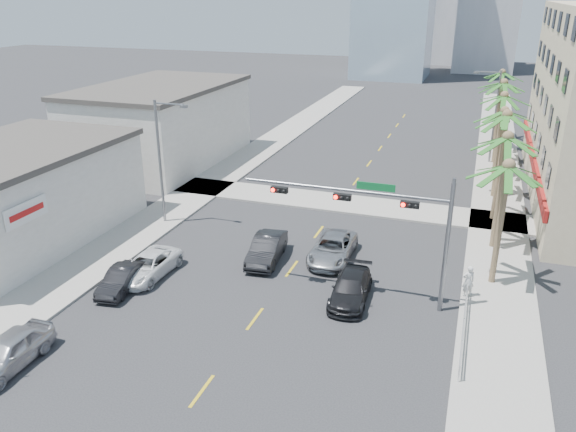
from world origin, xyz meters
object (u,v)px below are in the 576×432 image
object	(u,v)px
car_parked_near	(8,352)
car_parked_mid	(121,280)
car_lane_center	(332,248)
pedestrian	(468,281)
car_lane_left	(267,249)
traffic_signal_mast	(385,215)
car_parked_far	(148,266)
car_lane_right	(351,289)

from	to	relation	value
car_parked_near	car_parked_mid	world-z (taller)	car_parked_near
car_lane_center	pedestrian	world-z (taller)	pedestrian
car_lane_left	pedestrian	world-z (taller)	pedestrian
car_parked_mid	traffic_signal_mast	bearing A→B (deg)	6.29
traffic_signal_mast	car_lane_left	bearing A→B (deg)	160.80
car_parked_mid	car_lane_left	size ratio (longest dim) A/B	0.82
traffic_signal_mast	car_lane_center	bearing A→B (deg)	132.16
car_parked_far	pedestrian	size ratio (longest dim) A/B	2.67
car_parked_mid	car_lane_right	xyz separation A→B (m)	(12.60, 3.14, 0.05)
traffic_signal_mast	pedestrian	bearing A→B (deg)	22.32
car_parked_near	car_lane_left	world-z (taller)	car_lane_left
car_lane_left	car_lane_center	distance (m)	4.16
car_parked_mid	pedestrian	world-z (taller)	pedestrian
car_parked_mid	pedestrian	xyz separation A→B (m)	(18.65, 5.42, 0.42)
car_lane_center	pedestrian	xyz separation A→B (m)	(8.30, -2.33, 0.32)
car_lane_left	pedestrian	xyz separation A→B (m)	(12.17, -0.81, 0.27)
car_parked_near	traffic_signal_mast	bearing A→B (deg)	36.56
car_lane_right	car_lane_center	bearing A→B (deg)	112.92
car_parked_near	pedestrian	xyz separation A→B (m)	(19.28, 13.10, 0.28)
car_lane_left	pedestrian	bearing A→B (deg)	-10.15
car_lane_center	pedestrian	distance (m)	8.63
traffic_signal_mast	car_lane_left	world-z (taller)	traffic_signal_mast
car_lane_right	car_parked_mid	bearing A→B (deg)	-169.11
traffic_signal_mast	pedestrian	distance (m)	6.31
car_parked_near	car_parked_far	size ratio (longest dim) A/B	0.94
traffic_signal_mast	car_lane_right	size ratio (longest dim) A/B	2.31
traffic_signal_mast	car_parked_near	bearing A→B (deg)	-142.71
traffic_signal_mast	car_lane_right	distance (m)	4.65
traffic_signal_mast	car_lane_right	world-z (taller)	traffic_signal_mast
car_parked_mid	car_lane_right	distance (m)	12.98
car_lane_center	car_lane_right	xyz separation A→B (m)	(2.25, -4.61, -0.04)
car_parked_mid	car_parked_far	size ratio (longest dim) A/B	0.80
car_parked_near	pedestrian	bearing A→B (deg)	33.46
car_parked_near	pedestrian	world-z (taller)	pedestrian
car_lane_left	car_lane_right	xyz separation A→B (m)	(6.13, -3.10, -0.10)
car_parked_far	pedestrian	xyz separation A→B (m)	(18.10, 3.46, 0.39)
car_parked_mid	car_lane_left	bearing A→B (deg)	36.06
car_parked_near	car_lane_center	xyz separation A→B (m)	(10.98, 15.42, -0.05)
car_parked_mid	car_parked_far	xyz separation A→B (m)	(0.55, 1.97, 0.03)
car_lane_center	car_lane_left	bearing A→B (deg)	-160.61
car_parked_far	car_parked_mid	bearing A→B (deg)	-103.82
pedestrian	car_lane_center	bearing A→B (deg)	-39.17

